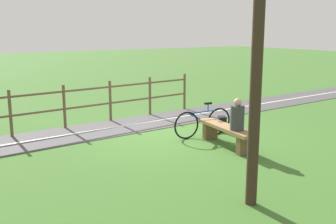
{
  "coord_description": "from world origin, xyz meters",
  "views": [
    {
      "loc": [
        -8.9,
        5.9,
        2.76
      ],
      "look_at": [
        -1.36,
        0.87,
        0.9
      ],
      "focal_mm": 43.57,
      "sensor_mm": 36.0,
      "label": 1
    }
  ],
  "objects": [
    {
      "name": "bench",
      "position": [
        -1.86,
        -0.47,
        0.35
      ],
      "size": [
        1.99,
        0.67,
        0.49
      ],
      "rotation": [
        0.0,
        0.0,
        -0.14
      ],
      "color": "#937047",
      "rests_on": "ground_plane"
    },
    {
      "name": "fence_roadside",
      "position": [
        2.01,
        2.11,
        0.72
      ],
      "size": [
        0.85,
        8.94,
        1.24
      ],
      "rotation": [
        0.0,
        0.0,
        1.66
      ],
      "color": "brown",
      "rests_on": "ground_plane"
    },
    {
      "name": "path_centre_line",
      "position": [
        1.13,
        4.0,
        0.02
      ],
      "size": [
        1.61,
        31.97,
        0.0
      ],
      "primitive_type": "cube",
      "rotation": [
        0.0,
        0.0,
        0.05
      ],
      "color": "silver",
      "rests_on": "paved_path"
    },
    {
      "name": "ground_plane",
      "position": [
        0.0,
        0.0,
        0.0
      ],
      "size": [
        80.0,
        80.0,
        0.0
      ],
      "primitive_type": "plane",
      "color": "#3D6B28"
    },
    {
      "name": "person_seated",
      "position": [
        -2.27,
        -0.41,
        0.81
      ],
      "size": [
        0.36,
        0.36,
        0.73
      ],
      "rotation": [
        0.0,
        0.0,
        -0.14
      ],
      "color": "#38383D",
      "rests_on": "bench"
    },
    {
      "name": "paved_path",
      "position": [
        1.13,
        4.0,
        0.01
      ],
      "size": [
        3.51,
        36.05,
        0.02
      ],
      "primitive_type": "cube",
      "rotation": [
        0.0,
        0.0,
        0.05
      ],
      "color": "#4C494C",
      "rests_on": "ground_plane"
    },
    {
      "name": "tree_mid_field",
      "position": [
        -4.51,
        1.42,
        2.5
      ],
      "size": [
        1.6,
        1.61,
        5.41
      ],
      "color": "#38281E",
      "rests_on": "ground_plane"
    },
    {
      "name": "bicycle",
      "position": [
        -0.86,
        -0.56,
        0.38
      ],
      "size": [
        0.19,
        1.71,
        0.89
      ],
      "rotation": [
        0.0,
        0.0,
        1.48
      ],
      "color": "black",
      "rests_on": "ground_plane"
    },
    {
      "name": "backpack",
      "position": [
        -0.69,
        -1.35,
        0.2
      ],
      "size": [
        0.34,
        0.32,
        0.41
      ],
      "rotation": [
        0.0,
        0.0,
        5.78
      ],
      "color": "black",
      "rests_on": "ground_plane"
    }
  ]
}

